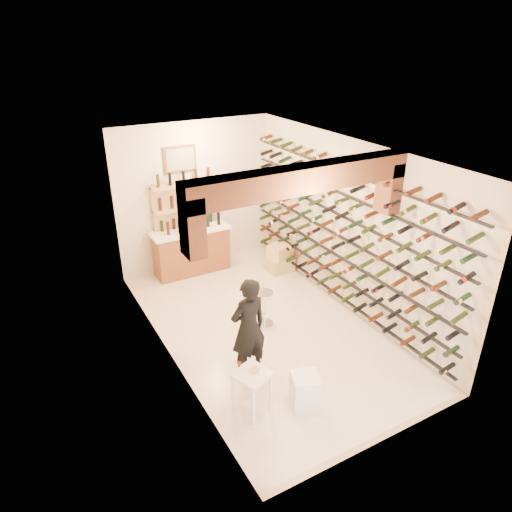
{
  "coord_description": "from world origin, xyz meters",
  "views": [
    {
      "loc": [
        -3.55,
        -6.06,
        4.84
      ],
      "look_at": [
        0.0,
        0.3,
        1.3
      ],
      "focal_mm": 32.69,
      "sensor_mm": 36.0,
      "label": 1
    }
  ],
  "objects": [
    {
      "name": "white_stool",
      "position": [
        -0.45,
        -1.93,
        0.24
      ],
      "size": [
        0.48,
        0.48,
        0.47
      ],
      "primitive_type": "cube",
      "rotation": [
        0.0,
        0.0,
        -0.33
      ],
      "color": "white",
      "rests_on": "ground"
    },
    {
      "name": "ground",
      "position": [
        0.0,
        0.0,
        0.0
      ],
      "size": [
        6.0,
        6.0,
        0.0
      ],
      "primitive_type": "plane",
      "color": "beige",
      "rests_on": "ground"
    },
    {
      "name": "crate_upper",
      "position": [
        1.4,
        1.72,
        0.49
      ],
      "size": [
        0.62,
        0.52,
        0.31
      ],
      "primitive_type": "cube",
      "rotation": [
        0.0,
        0.0,
        0.32
      ],
      "color": "tan",
      "rests_on": "crate_lower"
    },
    {
      "name": "crate_lower",
      "position": [
        1.4,
        1.72,
        0.17
      ],
      "size": [
        0.56,
        0.4,
        0.33
      ],
      "primitive_type": "cube",
      "rotation": [
        0.0,
        0.0,
        -0.01
      ],
      "color": "tan",
      "rests_on": "ground"
    },
    {
      "name": "chrome_barstool",
      "position": [
        0.04,
        0.08,
        0.39
      ],
      "size": [
        0.35,
        0.35,
        0.67
      ],
      "rotation": [
        0.0,
        0.0,
        -0.05
      ],
      "color": "silver",
      "rests_on": "ground"
    },
    {
      "name": "person",
      "position": [
        -0.83,
        -0.95,
        0.83
      ],
      "size": [
        0.64,
        0.46,
        1.66
      ],
      "primitive_type": "imported",
      "rotation": [
        0.0,
        0.0,
        3.24
      ],
      "color": "black",
      "rests_on": "ground"
    },
    {
      "name": "wine_rack",
      "position": [
        1.53,
        0.0,
        1.55
      ],
      "size": [
        0.32,
        5.7,
        2.56
      ],
      "color": "black",
      "rests_on": "ground"
    },
    {
      "name": "back_counter",
      "position": [
        -0.3,
        2.65,
        0.53
      ],
      "size": [
        1.7,
        0.62,
        1.29
      ],
      "color": "brown",
      "rests_on": "ground"
    },
    {
      "name": "room_shell",
      "position": [
        0.0,
        -0.26,
        2.25
      ],
      "size": [
        3.52,
        6.02,
        3.21
      ],
      "color": "beige",
      "rests_on": "ground"
    },
    {
      "name": "tasting_table",
      "position": [
        -1.17,
        -1.68,
        0.54
      ],
      "size": [
        0.58,
        0.58,
        0.8
      ],
      "rotation": [
        0.0,
        0.0,
        0.34
      ],
      "color": "white",
      "rests_on": "ground"
    },
    {
      "name": "back_shelving",
      "position": [
        -0.3,
        2.89,
        1.17
      ],
      "size": [
        1.4,
        0.31,
        2.73
      ],
      "color": "tan",
      "rests_on": "ground"
    }
  ]
}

